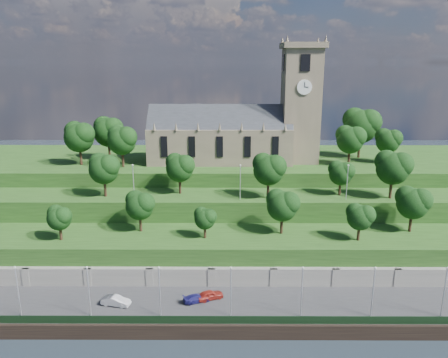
{
  "coord_description": "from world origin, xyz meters",
  "views": [
    {
      "loc": [
        -2.73,
        -52.66,
        37.04
      ],
      "look_at": [
        -3.05,
        30.0,
        14.94
      ],
      "focal_mm": 35.0,
      "sensor_mm": 36.0,
      "label": 1
    }
  ],
  "objects_px": {
    "church": "(241,129)",
    "car_middle": "(116,301)",
    "car_right": "(197,298)",
    "car_left": "(210,295)"
  },
  "relations": [
    {
      "from": "church",
      "to": "car_middle",
      "type": "bearing_deg",
      "value": -116.04
    },
    {
      "from": "car_left",
      "to": "car_middle",
      "type": "xyz_separation_m",
      "value": [
        -13.94,
        -1.79,
        0.0
      ]
    },
    {
      "from": "church",
      "to": "car_middle",
      "type": "xyz_separation_m",
      "value": [
        -19.87,
        -40.67,
        -19.81
      ]
    },
    {
      "from": "church",
      "to": "car_left",
      "type": "relative_size",
      "value": 9.22
    },
    {
      "from": "car_left",
      "to": "car_right",
      "type": "relative_size",
      "value": 1.03
    },
    {
      "from": "car_left",
      "to": "car_right",
      "type": "height_order",
      "value": "car_left"
    },
    {
      "from": "car_middle",
      "to": "car_right",
      "type": "distance_m",
      "value": 12.02
    },
    {
      "from": "church",
      "to": "car_right",
      "type": "relative_size",
      "value": 9.46
    },
    {
      "from": "car_middle",
      "to": "car_right",
      "type": "bearing_deg",
      "value": -72.37
    },
    {
      "from": "car_right",
      "to": "car_middle",
      "type": "bearing_deg",
      "value": 76.06
    }
  ]
}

